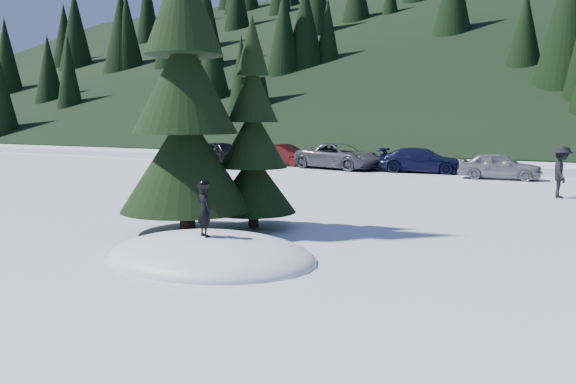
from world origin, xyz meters
The scene contains 12 objects.
ground centered at (0.00, 0.00, 0.00)m, with size 200.00×200.00×0.00m, color white.
snow_mound centered at (0.00, 0.00, 0.00)m, with size 4.48×3.52×0.96m, color white.
forest_hillside centered at (0.00, 54.00, 12.50)m, with size 200.00×60.00×25.00m, color black, non-canonical shape.
spruce_tall centered at (-2.20, 1.80, 3.32)m, with size 3.20×3.20×8.60m.
spruce_short centered at (-1.20, 3.20, 2.10)m, with size 2.20×2.20×5.37m.
child_skier centered at (0.03, -0.19, 1.00)m, with size 0.38×0.25×1.04m, color black.
adult_2 centered at (4.90, 13.68, 0.94)m, with size 1.21×0.70×1.88m, color black.
car_0 centered at (-17.24, 22.20, 0.71)m, with size 1.68×4.18×1.43m, color black.
car_1 centered at (-11.88, 21.77, 0.67)m, with size 1.42×4.08×1.34m, color #370A0A.
car_2 centered at (-7.63, 21.05, 0.75)m, with size 2.49×5.40×1.50m, color #4D4E55.
car_3 centered at (-2.73, 21.26, 0.67)m, with size 1.88×4.62×1.34m, color black.
car_4 centered at (1.63, 19.66, 0.65)m, with size 1.53×3.79×1.29m, color gray.
Camera 1 is at (7.06, -8.50, 2.68)m, focal length 35.00 mm.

